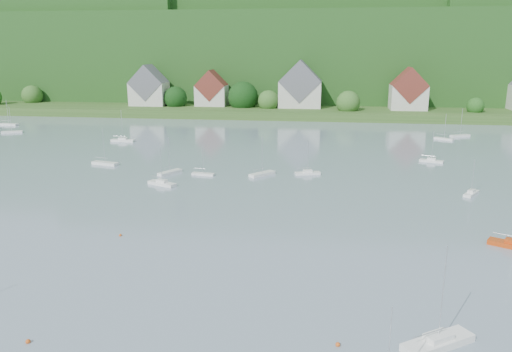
% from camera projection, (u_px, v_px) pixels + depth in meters
% --- Properties ---
extents(far_shore_strip, '(600.00, 60.00, 3.00)m').
position_uv_depth(far_shore_strip, '(289.00, 107.00, 205.20)').
color(far_shore_strip, '#30541F').
rests_on(far_shore_strip, ground).
extents(forested_ridge, '(620.00, 181.22, 69.89)m').
position_uv_depth(forested_ridge, '(300.00, 53.00, 265.69)').
color(forested_ridge, '#1A4415').
rests_on(forested_ridge, ground).
extents(village_building_0, '(14.00, 10.40, 16.00)m').
position_uv_depth(village_building_0, '(149.00, 89.00, 198.01)').
color(village_building_0, beige).
rests_on(village_building_0, far_shore_strip).
extents(village_building_1, '(12.00, 9.36, 14.00)m').
position_uv_depth(village_building_1, '(212.00, 91.00, 196.82)').
color(village_building_1, beige).
rests_on(village_building_1, far_shore_strip).
extents(village_building_2, '(16.00, 11.44, 18.00)m').
position_uv_depth(village_building_2, '(300.00, 88.00, 190.86)').
color(village_building_2, beige).
rests_on(village_building_2, far_shore_strip).
extents(village_building_3, '(13.00, 10.40, 15.50)m').
position_uv_depth(village_building_3, '(408.00, 92.00, 183.86)').
color(village_building_3, beige).
rests_on(village_building_3, far_shore_strip).
extents(near_sailboat_3, '(6.77, 5.45, 9.29)m').
position_uv_depth(near_sailboat_3, '(438.00, 341.00, 42.71)').
color(near_sailboat_3, white).
rests_on(near_sailboat_3, ground).
extents(mooring_buoy_0, '(0.44, 0.44, 0.44)m').
position_uv_depth(mooring_buoy_0, '(28.00, 343.00, 43.34)').
color(mooring_buoy_0, '#D65518').
rests_on(mooring_buoy_0, ground).
extents(mooring_buoy_2, '(0.43, 0.43, 0.43)m').
position_uv_depth(mooring_buoy_2, '(338.00, 346.00, 42.90)').
color(mooring_buoy_2, '#D65518').
rests_on(mooring_buoy_2, ground).
extents(mooring_buoy_3, '(0.39, 0.39, 0.39)m').
position_uv_depth(mooring_buoy_3, '(120.00, 236.00, 68.13)').
color(mooring_buoy_3, '#D65518').
rests_on(mooring_buoy_3, ground).
extents(far_sailboat_cluster, '(204.67, 69.42, 8.71)m').
position_uv_depth(far_sailboat_cluster, '(280.00, 152.00, 122.47)').
color(far_sailboat_cluster, white).
rests_on(far_sailboat_cluster, ground).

